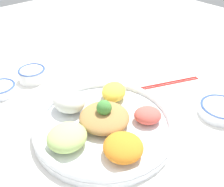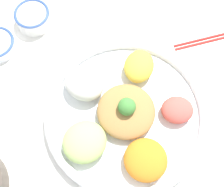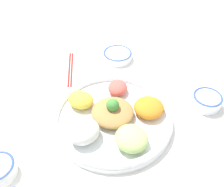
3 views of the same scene
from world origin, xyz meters
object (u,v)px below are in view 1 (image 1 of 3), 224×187
(rice_bowl_plain, at_px, (220,109))
(chopsticks_pair_near, at_px, (170,82))
(sauce_bowl_far, at_px, (32,74))
(rice_bowl_blue, at_px, (1,89))
(serving_spoon_main, at_px, (96,72))
(salad_platter, at_px, (103,122))

(rice_bowl_plain, distance_m, chopsticks_pair_near, 0.20)
(rice_bowl_plain, bearing_deg, chopsticks_pair_near, -6.88)
(sauce_bowl_far, height_order, chopsticks_pair_near, sauce_bowl_far)
(rice_bowl_blue, relative_size, sauce_bowl_far, 1.01)
(rice_bowl_plain, relative_size, sauce_bowl_far, 1.27)
(rice_bowl_blue, distance_m, sauce_bowl_far, 0.11)
(rice_bowl_blue, bearing_deg, chopsticks_pair_near, -124.66)
(rice_bowl_blue, distance_m, chopsticks_pair_near, 0.55)
(serving_spoon_main, bearing_deg, rice_bowl_blue, 158.79)
(rice_bowl_plain, distance_m, sauce_bowl_far, 0.61)
(salad_platter, distance_m, chopsticks_pair_near, 0.32)
(salad_platter, height_order, serving_spoon_main, salad_platter)
(salad_platter, distance_m, serving_spoon_main, 0.30)
(sauce_bowl_far, distance_m, serving_spoon_main, 0.22)
(rice_bowl_plain, height_order, serving_spoon_main, rice_bowl_plain)
(rice_bowl_blue, relative_size, rice_bowl_plain, 0.79)
(rice_bowl_plain, bearing_deg, salad_platter, 59.75)
(chopsticks_pair_near, bearing_deg, serving_spoon_main, 145.53)
(salad_platter, height_order, chopsticks_pair_near, salad_platter)
(serving_spoon_main, bearing_deg, rice_bowl_plain, -78.15)
(sauce_bowl_far, height_order, serving_spoon_main, sauce_bowl_far)
(salad_platter, bearing_deg, sauce_bowl_far, 3.95)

